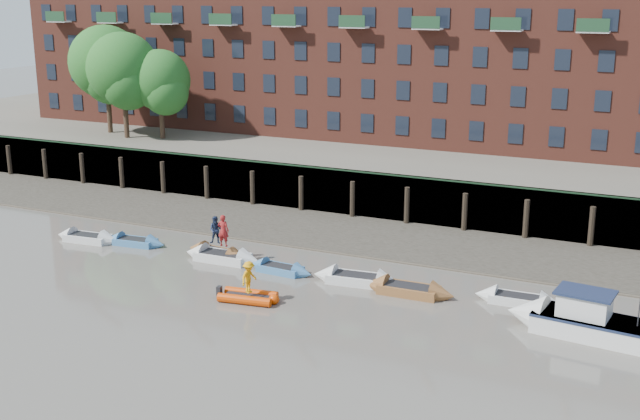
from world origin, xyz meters
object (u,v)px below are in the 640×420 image
Objects in this scene: person_rower_b at (216,230)px; person_rib_crew at (249,277)px; rowboat_5 at (357,279)px; rowboat_0 at (88,238)px; rowboat_7 at (518,299)px; rowboat_1 at (135,242)px; rowboat_6 at (409,290)px; rowboat_2 at (217,253)px; rowboat_3 at (223,257)px; person_rower_a at (223,231)px; rib_tender at (250,297)px; motor_launch at (568,318)px; rowboat_4 at (280,269)px.

person_rower_b reaches higher than person_rib_crew.
rowboat_5 is 9.18m from person_rower_b.
rowboat_0 reaches higher than rowboat_7.
rowboat_1 is at bearing 6.68° from rowboat_0.
rowboat_1 is 18.30m from rowboat_6.
rowboat_0 is 1.03× the size of rowboat_2.
rowboat_3 is at bearing -3.28° from rowboat_0.
rowboat_0 is 10.10m from person_rower_a.
rib_tender is 6.72m from person_rower_a.
rowboat_5 is 1.14× the size of rowboat_7.
rowboat_6 is 8.28m from rib_tender.
person_rower_b is (-20.42, 2.05, 1.12)m from motor_launch.
rowboat_5 is 1.58× the size of rib_tender.
rowboat_0 is at bearing 162.59° from person_rower_b.
rowboat_0 is at bearing 178.34° from rowboat_6.
rowboat_4 is 1.27× the size of rib_tender.
person_rib_crew reaches higher than rowboat_6.
rowboat_7 is at bearing -58.28° from person_rib_crew.
person_rib_crew reaches higher than rowboat_2.
rowboat_1 reaches higher than rowboat_4.
rowboat_5 reaches higher than rowboat_0.
rowboat_0 is 1.04× the size of rowboat_7.
person_rower_a is at bearing -9.08° from rowboat_1.
rowboat_3 is 1.13× the size of rowboat_7.
person_rower_a is (0.85, -0.58, 1.70)m from rowboat_2.
rowboat_1 is at bearing 157.77° from person_rower_b.
rowboat_3 reaches higher than rowboat_5.
motor_launch reaches higher than rowboat_4.
rowboat_2 is at bearing 52.27° from person_rib_crew.
rowboat_4 is 0.80× the size of rowboat_5.
rowboat_0 is 21.48m from rowboat_6.
person_rib_crew is (4.62, -4.93, 1.08)m from rowboat_3.
motor_launch is at bearing 169.83° from person_rower_a.
rowboat_6 is at bearing -12.94° from rowboat_5.
rowboat_2 is 9.28m from rowboat_5.
person_rower_a is (-8.41, 0.03, 1.67)m from rowboat_5.
rowboat_3 reaches higher than rowboat_7.
person_rib_crew is at bearing -22.85° from rowboat_0.
rowboat_2 is (5.91, 0.14, 0.01)m from rowboat_1.
rowboat_0 is 0.92× the size of rowboat_3.
rowboat_2 is 1.99m from person_rower_a.
rowboat_6 is 2.95× the size of person_rib_crew.
rowboat_7 is at bearing 177.48° from person_rower_a.
rowboat_5 is at bearing -31.53° from person_rib_crew.
rowboat_6 is 1.54× the size of rib_tender.
rowboat_5 is (4.58, 0.21, 0.05)m from rowboat_4.
rowboat_5 reaches higher than rowboat_4.
rowboat_0 is at bearing -3.60° from person_rower_a.
rib_tender is 1.69× the size of person_rower_a.
motor_launch is at bearing 2.32° from rib_tender.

